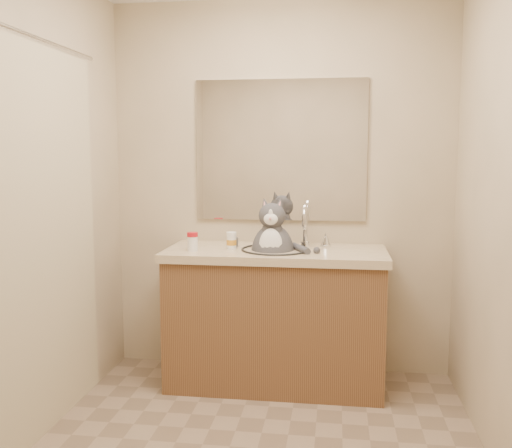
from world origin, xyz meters
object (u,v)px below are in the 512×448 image
(cat, at_px, (273,248))
(pill_bottle_orange, at_px, (231,241))
(pill_bottle_redcap, at_px, (193,241))
(grey_canister, at_px, (235,242))

(cat, distance_m, pill_bottle_orange, 0.26)
(pill_bottle_redcap, height_order, grey_canister, pill_bottle_redcap)
(pill_bottle_redcap, xyz_separation_m, pill_bottle_orange, (0.22, 0.09, -0.01))
(cat, height_order, grey_canister, cat)
(cat, height_order, pill_bottle_redcap, cat)
(cat, xyz_separation_m, grey_canister, (-0.24, 0.07, 0.02))
(pill_bottle_redcap, distance_m, grey_canister, 0.29)
(pill_bottle_orange, bearing_deg, pill_bottle_redcap, -157.46)
(cat, relative_size, pill_bottle_redcap, 4.70)
(pill_bottle_redcap, bearing_deg, cat, 11.88)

